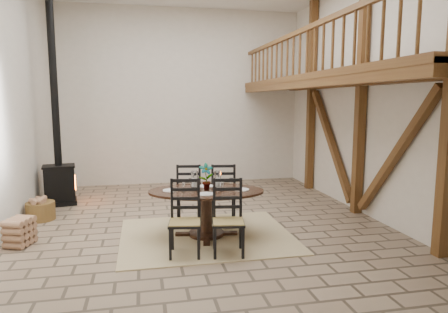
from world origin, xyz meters
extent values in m
plane|color=#8B755C|center=(0.00, 0.00, 0.00)|extent=(8.00, 8.00, 0.00)
cube|color=beige|center=(0.00, 4.00, 2.50)|extent=(7.00, 0.02, 5.00)
cube|color=beige|center=(0.00, -4.00, 2.50)|extent=(7.00, 0.02, 5.00)
cube|color=beige|center=(-3.50, 0.00, 2.50)|extent=(0.02, 8.00, 5.00)
cube|color=beige|center=(3.50, 0.00, 2.50)|extent=(0.02, 8.00, 5.00)
cube|color=brown|center=(3.38, 0.00, 2.50)|extent=(0.18, 0.18, 5.00)
cube|color=brown|center=(3.38, 2.50, 2.50)|extent=(0.18, 0.18, 5.00)
cube|color=brown|center=(3.38, -1.25, 1.40)|extent=(0.14, 2.16, 2.54)
cube|color=brown|center=(3.38, 1.25, 1.40)|extent=(0.14, 2.16, 2.54)
cube|color=brown|center=(3.38, 0.00, 2.80)|extent=(0.20, 7.80, 0.20)
cube|color=brown|center=(2.70, 0.00, 2.85)|extent=(1.60, 7.80, 0.12)
cube|color=brown|center=(2.00, 0.00, 2.75)|extent=(0.18, 7.80, 0.22)
cube|color=brown|center=(2.00, 0.00, 3.75)|extent=(0.09, 7.60, 0.09)
cube|color=brown|center=(2.00, 0.00, 3.33)|extent=(0.06, 7.60, 0.86)
cube|color=tan|center=(-0.04, -0.86, 0.01)|extent=(3.00, 2.50, 0.02)
ellipsoid|color=black|center=(-0.04, -0.86, 0.82)|extent=(2.20, 1.53, 0.04)
cylinder|color=black|center=(-0.04, -0.86, 0.40)|extent=(0.20, 0.20, 0.76)
cylinder|color=black|center=(-0.04, -0.86, 0.05)|extent=(0.63, 0.63, 0.06)
cube|color=#A6864C|center=(-0.50, -1.70, 0.53)|extent=(0.56, 0.54, 0.04)
cube|color=black|center=(-0.50, -1.70, 0.26)|extent=(0.54, 0.54, 0.51)
cube|color=black|center=(-0.47, -1.49, 0.85)|extent=(0.43, 0.11, 0.67)
cube|color=#A6864C|center=(0.16, -1.80, 0.53)|extent=(0.56, 0.54, 0.04)
cube|color=black|center=(0.16, -1.80, 0.26)|extent=(0.54, 0.54, 0.51)
cube|color=black|center=(0.19, -1.59, 0.85)|extent=(0.43, 0.11, 0.67)
cube|color=#A6864C|center=(-0.23, 0.07, 0.53)|extent=(0.56, 0.54, 0.04)
cube|color=black|center=(-0.23, 0.07, 0.26)|extent=(0.54, 0.54, 0.51)
cube|color=black|center=(-0.26, -0.14, 0.85)|extent=(0.43, 0.11, 0.67)
cube|color=#A6864C|center=(0.43, -0.03, 0.53)|extent=(0.56, 0.54, 0.04)
cube|color=black|center=(0.43, -0.03, 0.26)|extent=(0.54, 0.54, 0.51)
cube|color=black|center=(0.40, -0.24, 0.85)|extent=(0.43, 0.11, 0.67)
cube|color=silver|center=(-0.04, -0.86, 0.84)|extent=(1.67, 1.01, 0.01)
cube|color=white|center=(-0.04, -0.86, 0.93)|extent=(1.05, 0.49, 0.18)
cylinder|color=white|center=(-0.23, -0.83, 1.01)|extent=(0.12, 0.12, 0.34)
cylinder|color=white|center=(0.16, -0.90, 1.01)|extent=(0.12, 0.12, 0.34)
cylinder|color=white|center=(-0.23, -0.83, 0.92)|extent=(0.06, 0.06, 0.16)
cylinder|color=white|center=(0.16, -0.90, 0.92)|extent=(0.06, 0.06, 0.16)
imported|color=#4C723F|center=(-0.03, -0.81, 1.07)|extent=(0.27, 0.20, 0.47)
cube|color=black|center=(-3.02, 2.02, 0.05)|extent=(0.80, 0.66, 0.11)
cube|color=black|center=(-3.02, 2.02, 0.49)|extent=(0.73, 0.60, 0.77)
cube|color=#FF590C|center=(-2.69, 2.07, 0.49)|extent=(0.07, 0.31, 0.31)
cube|color=black|center=(-3.02, 2.02, 0.90)|extent=(0.78, 0.65, 0.04)
cylinder|color=black|center=(-3.02, 2.02, 2.96)|extent=(0.16, 0.16, 4.08)
cylinder|color=brown|center=(-3.17, 0.79, 0.18)|extent=(0.56, 0.56, 0.37)
cube|color=#A77E5D|center=(-3.17, 0.79, 0.41)|extent=(0.30, 0.30, 0.11)
cube|color=#A77E5D|center=(-3.15, -0.71, 0.24)|extent=(0.48, 0.56, 0.47)
camera|label=1|loc=(-1.12, -7.65, 2.39)|focal=32.00mm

